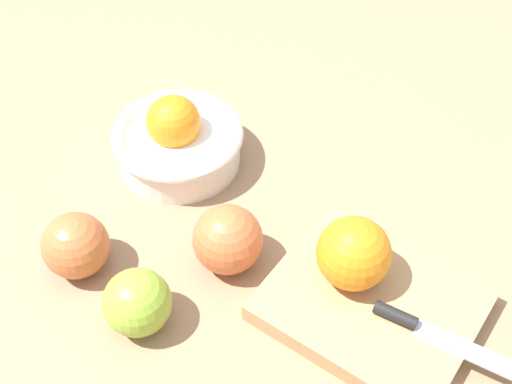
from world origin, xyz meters
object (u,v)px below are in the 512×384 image
Objects in this scene: apple_mid_left at (228,240)px; orange_on_board at (354,253)px; knife at (426,330)px; bowl at (178,140)px; cutting_board at (371,305)px; apple_front_left at (76,246)px; apple_front_left_2 at (137,302)px.

orange_on_board is at bearing 18.68° from apple_mid_left.
knife is 0.23m from apple_mid_left.
bowl is 0.17m from apple_mid_left.
apple_mid_left is (-0.23, -0.03, 0.01)m from knife.
cutting_board is 2.71× the size of orange_on_board.
orange_on_board is at bearing -10.53° from bowl.
bowl is 0.32m from cutting_board.
orange_on_board is 0.50× the size of knife.
knife is at bearing 19.05° from apple_front_left.
apple_mid_left is 0.12m from apple_front_left_2.
apple_mid_left is 1.09× the size of apple_front_left_2.
apple_mid_left is at bearing -161.32° from orange_on_board.
bowl reaches higher than apple_front_left.
apple_mid_left reaches higher than cutting_board.
cutting_board is 1.36× the size of knife.
cutting_board is 2.97× the size of apple_front_left_2.
knife is 2.11× the size of apple_front_left.
orange_on_board is (0.28, -0.05, 0.03)m from bowl.
apple_front_left reaches higher than apple_front_left_2.
knife is 2.00× the size of apple_mid_left.
bowl is at bearing 169.42° from knife.
apple_front_left_2 is (0.12, -0.21, 0.00)m from bowl.
apple_mid_left is at bearing -33.00° from bowl.
apple_front_left is (-0.26, -0.14, -0.03)m from orange_on_board.
orange_on_board is at bearing 45.00° from apple_front_left_2.
apple_front_left is at bearing -156.32° from cutting_board.
apple_front_left_2 is (-0.26, -0.14, 0.01)m from knife.
cutting_board is 0.24m from apple_front_left_2.
apple_front_left reaches higher than cutting_board.
orange_on_board is 0.14m from apple_mid_left.
knife is at bearing -10.58° from bowl.
apple_mid_left is at bearing -169.16° from cutting_board.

